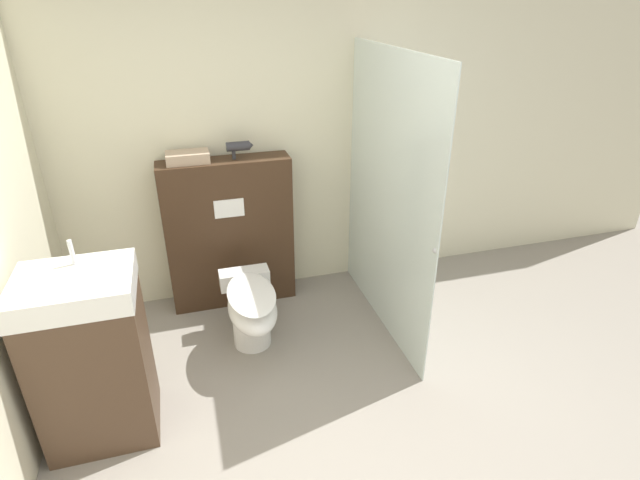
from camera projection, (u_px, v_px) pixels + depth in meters
name	position (u px, v px, depth m)	size (l,w,h in m)	color
ground_plane	(347.00, 471.00, 2.68)	(12.00, 12.00, 0.00)	gray
wall_back	(265.00, 143.00, 3.86)	(8.00, 0.06, 2.50)	beige
partition_panel	(230.00, 233.00, 3.92)	(0.98, 0.25, 1.20)	#3D2819
shower_glass	(387.00, 199.00, 3.49)	(0.04, 1.50, 2.00)	silver
toilet	(251.00, 309.00, 3.47)	(0.36, 0.71, 0.50)	white
sink_vanity	(92.00, 357.00, 2.72)	(0.58, 0.49, 1.17)	#473323
hair_drier	(239.00, 147.00, 3.63)	(0.20, 0.07, 0.13)	#2D2D33
folded_towel	(188.00, 157.00, 3.57)	(0.30, 0.18, 0.08)	tan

